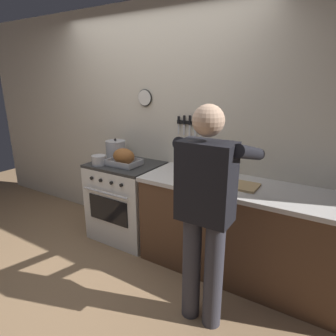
% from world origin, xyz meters
% --- Properties ---
extents(ground_plane, '(8.00, 8.00, 0.00)m').
position_xyz_m(ground_plane, '(0.00, 0.00, 0.00)').
color(ground_plane, '#937251').
extents(wall_back, '(6.00, 0.13, 2.60)m').
position_xyz_m(wall_back, '(0.00, 1.35, 1.30)').
color(wall_back, beige).
rests_on(wall_back, ground).
extents(counter_block, '(2.03, 0.65, 0.90)m').
position_xyz_m(counter_block, '(1.20, 0.99, 0.45)').
color(counter_block, brown).
rests_on(counter_block, ground).
extents(stove, '(0.76, 0.67, 0.90)m').
position_xyz_m(stove, '(-0.22, 0.99, 0.45)').
color(stove, white).
rests_on(stove, ground).
extents(person_cook, '(0.51, 0.63, 1.66)m').
position_xyz_m(person_cook, '(1.08, 0.31, 0.95)').
color(person_cook, '#383842').
rests_on(person_cook, ground).
extents(roasting_pan, '(0.35, 0.26, 0.19)m').
position_xyz_m(roasting_pan, '(-0.18, 0.93, 0.99)').
color(roasting_pan, '#B7B7BC').
rests_on(roasting_pan, stove).
extents(stock_pot, '(0.23, 0.23, 0.25)m').
position_xyz_m(stock_pot, '(-0.44, 1.09, 1.01)').
color(stock_pot, '#B7B7BC').
rests_on(stock_pot, stove).
extents(saucepan, '(0.16, 0.16, 0.10)m').
position_xyz_m(saucepan, '(-0.43, 0.80, 0.95)').
color(saucepan, '#B7B7BC').
rests_on(saucepan, stove).
extents(cutting_board, '(0.36, 0.24, 0.02)m').
position_xyz_m(cutting_board, '(1.09, 0.96, 0.91)').
color(cutting_board, tan).
rests_on(cutting_board, counter_block).
extents(bottle_cooking_oil, '(0.07, 0.07, 0.25)m').
position_xyz_m(bottle_cooking_oil, '(0.88, 1.10, 1.01)').
color(bottle_cooking_oil, gold).
rests_on(bottle_cooking_oil, counter_block).
extents(bottle_hot_sauce, '(0.05, 0.05, 0.21)m').
position_xyz_m(bottle_hot_sauce, '(0.58, 1.11, 0.99)').
color(bottle_hot_sauce, red).
rests_on(bottle_hot_sauce, counter_block).
extents(bottle_vinegar, '(0.06, 0.06, 0.22)m').
position_xyz_m(bottle_vinegar, '(0.53, 1.05, 0.99)').
color(bottle_vinegar, '#997F4C').
rests_on(bottle_vinegar, counter_block).
extents(bottle_olive_oil, '(0.07, 0.07, 0.27)m').
position_xyz_m(bottle_olive_oil, '(0.74, 1.11, 1.01)').
color(bottle_olive_oil, '#385623').
rests_on(bottle_olive_oil, counter_block).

